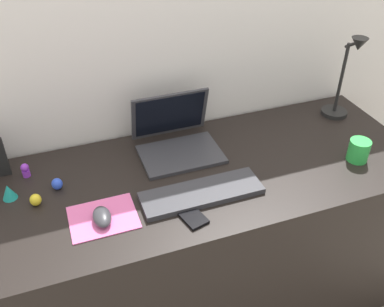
{
  "coord_description": "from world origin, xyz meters",
  "views": [
    {
      "loc": [
        -0.41,
        -1.14,
        1.7
      ],
      "look_at": [
        0.0,
        0.0,
        0.83
      ],
      "focal_mm": 40.55,
      "sensor_mm": 36.0,
      "label": 1
    }
  ],
  "objects_px": {
    "toy_figurine_teal": "(9,192)",
    "laptop": "(177,136)",
    "keyboard": "(202,193)",
    "toy_figurine_yellow": "(36,200)",
    "mouse": "(102,217)",
    "coffee_mug": "(359,150)",
    "cell_phone": "(190,214)",
    "toy_figurine_purple": "(25,170)",
    "desk_lamp": "(345,80)",
    "toy_figurine_blue": "(57,184)"
  },
  "relations": [
    {
      "from": "desk_lamp",
      "to": "coffee_mug",
      "type": "height_order",
      "value": "desk_lamp"
    },
    {
      "from": "cell_phone",
      "to": "coffee_mug",
      "type": "xyz_separation_m",
      "value": [
        0.69,
        0.07,
        0.04
      ]
    },
    {
      "from": "laptop",
      "to": "desk_lamp",
      "type": "distance_m",
      "value": 0.73
    },
    {
      "from": "coffee_mug",
      "to": "toy_figurine_blue",
      "type": "distance_m",
      "value": 1.08
    },
    {
      "from": "keyboard",
      "to": "toy_figurine_yellow",
      "type": "xyz_separation_m",
      "value": [
        -0.52,
        0.14,
        0.01
      ]
    },
    {
      "from": "cell_phone",
      "to": "toy_figurine_blue",
      "type": "height_order",
      "value": "toy_figurine_blue"
    },
    {
      "from": "toy_figurine_purple",
      "to": "mouse",
      "type": "bearing_deg",
      "value": -56.71
    },
    {
      "from": "mouse",
      "to": "toy_figurine_teal",
      "type": "distance_m",
      "value": 0.34
    },
    {
      "from": "keyboard",
      "to": "cell_phone",
      "type": "relative_size",
      "value": 3.2
    },
    {
      "from": "toy_figurine_blue",
      "to": "cell_phone",
      "type": "bearing_deg",
      "value": -36.29
    },
    {
      "from": "coffee_mug",
      "to": "desk_lamp",
      "type": "bearing_deg",
      "value": 67.71
    },
    {
      "from": "coffee_mug",
      "to": "toy_figurine_blue",
      "type": "relative_size",
      "value": 2.02
    },
    {
      "from": "keyboard",
      "to": "toy_figurine_blue",
      "type": "xyz_separation_m",
      "value": [
        -0.45,
        0.2,
        0.01
      ]
    },
    {
      "from": "desk_lamp",
      "to": "laptop",
      "type": "bearing_deg",
      "value": 178.92
    },
    {
      "from": "mouse",
      "to": "coffee_mug",
      "type": "xyz_separation_m",
      "value": [
        0.95,
        0.0,
        0.02
      ]
    },
    {
      "from": "laptop",
      "to": "toy_figurine_yellow",
      "type": "bearing_deg",
      "value": -164.03
    },
    {
      "from": "mouse",
      "to": "toy_figurine_teal",
      "type": "xyz_separation_m",
      "value": [
        -0.27,
        0.22,
        0.01
      ]
    },
    {
      "from": "toy_figurine_yellow",
      "to": "toy_figurine_teal",
      "type": "relative_size",
      "value": 0.77
    },
    {
      "from": "mouse",
      "to": "desk_lamp",
      "type": "xyz_separation_m",
      "value": [
        1.07,
        0.29,
        0.15
      ]
    },
    {
      "from": "desk_lamp",
      "to": "coffee_mug",
      "type": "bearing_deg",
      "value": -112.29
    },
    {
      "from": "cell_phone",
      "to": "keyboard",
      "type": "bearing_deg",
      "value": 33.11
    },
    {
      "from": "toy_figurine_teal",
      "to": "toy_figurine_blue",
      "type": "xyz_separation_m",
      "value": [
        0.15,
        -0.0,
        -0.01
      ]
    },
    {
      "from": "cell_phone",
      "to": "toy_figurine_teal",
      "type": "bearing_deg",
      "value": 137.41
    },
    {
      "from": "laptop",
      "to": "toy_figurine_teal",
      "type": "relative_size",
      "value": 5.59
    },
    {
      "from": "coffee_mug",
      "to": "laptop",
      "type": "bearing_deg",
      "value": 153.36
    },
    {
      "from": "laptop",
      "to": "mouse",
      "type": "xyz_separation_m",
      "value": [
        -0.35,
        -0.31,
        -0.03
      ]
    },
    {
      "from": "toy_figurine_yellow",
      "to": "toy_figurine_blue",
      "type": "bearing_deg",
      "value": 38.76
    },
    {
      "from": "desk_lamp",
      "to": "toy_figurine_blue",
      "type": "bearing_deg",
      "value": -176.14
    },
    {
      "from": "desk_lamp",
      "to": "toy_figurine_yellow",
      "type": "relative_size",
      "value": 8.81
    },
    {
      "from": "coffee_mug",
      "to": "toy_figurine_yellow",
      "type": "relative_size",
      "value": 2.0
    },
    {
      "from": "toy_figurine_teal",
      "to": "laptop",
      "type": "bearing_deg",
      "value": 8.26
    },
    {
      "from": "keyboard",
      "to": "toy_figurine_blue",
      "type": "bearing_deg",
      "value": 155.91
    },
    {
      "from": "desk_lamp",
      "to": "toy_figurine_purple",
      "type": "height_order",
      "value": "desk_lamp"
    },
    {
      "from": "toy_figurine_yellow",
      "to": "toy_figurine_teal",
      "type": "bearing_deg",
      "value": 141.62
    },
    {
      "from": "laptop",
      "to": "toy_figurine_teal",
      "type": "bearing_deg",
      "value": -171.74
    },
    {
      "from": "cell_phone",
      "to": "toy_figurine_purple",
      "type": "relative_size",
      "value": 2.48
    },
    {
      "from": "toy_figurine_teal",
      "to": "cell_phone",
      "type": "bearing_deg",
      "value": -27.92
    },
    {
      "from": "cell_phone",
      "to": "toy_figurine_purple",
      "type": "xyz_separation_m",
      "value": [
        -0.47,
        0.39,
        0.02
      ]
    },
    {
      "from": "desk_lamp",
      "to": "toy_figurine_purple",
      "type": "xyz_separation_m",
      "value": [
        -1.28,
        0.03,
        -0.15
      ]
    },
    {
      "from": "cell_phone",
      "to": "toy_figurine_purple",
      "type": "bearing_deg",
      "value": 126.19
    },
    {
      "from": "cell_phone",
      "to": "desk_lamp",
      "type": "height_order",
      "value": "desk_lamp"
    },
    {
      "from": "laptop",
      "to": "coffee_mug",
      "type": "distance_m",
      "value": 0.67
    },
    {
      "from": "laptop",
      "to": "toy_figurine_yellow",
      "type": "relative_size",
      "value": 7.29
    },
    {
      "from": "toy_figurine_teal",
      "to": "toy_figurine_blue",
      "type": "height_order",
      "value": "toy_figurine_teal"
    },
    {
      "from": "desk_lamp",
      "to": "mouse",
      "type": "bearing_deg",
      "value": -164.73
    },
    {
      "from": "cell_phone",
      "to": "desk_lamp",
      "type": "distance_m",
      "value": 0.9
    },
    {
      "from": "laptop",
      "to": "keyboard",
      "type": "relative_size",
      "value": 0.73
    },
    {
      "from": "desk_lamp",
      "to": "coffee_mug",
      "type": "distance_m",
      "value": 0.34
    },
    {
      "from": "cell_phone",
      "to": "coffee_mug",
      "type": "bearing_deg",
      "value": -8.95
    },
    {
      "from": "laptop",
      "to": "coffee_mug",
      "type": "xyz_separation_m",
      "value": [
        0.6,
        -0.3,
        -0.01
      ]
    }
  ]
}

